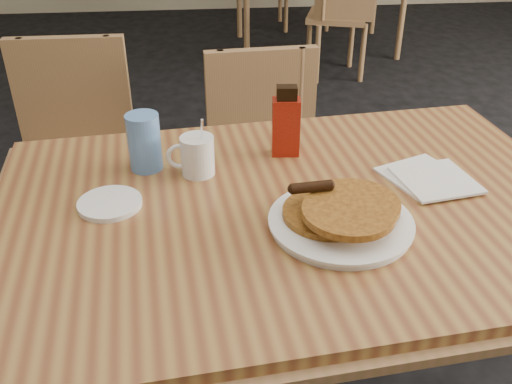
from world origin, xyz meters
TOP-DOWN VIEW (x-y plane):
  - main_table at (0.06, 0.08)m, footprint 1.41×1.03m
  - chair_main_far at (0.08, 0.79)m, footprint 0.41×0.41m
  - chair_neighbor_near at (0.83, 2.86)m, footprint 0.49×0.50m
  - chair_wall_extra at (-0.58, 0.88)m, footprint 0.40×0.40m
  - pancake_plate at (0.14, -0.02)m, footprint 0.29×0.29m
  - coffee_mug at (-0.15, 0.23)m, footprint 0.11×0.08m
  - syrup_bottle at (0.07, 0.31)m, footprint 0.07×0.05m
  - napkin_stack at (0.39, 0.14)m, footprint 0.22×0.23m
  - blue_tumbler at (-0.27, 0.27)m, footprint 0.09×0.09m
  - side_saucer at (-0.34, 0.10)m, footprint 0.15×0.15m

SIDE VIEW (x-z plane):
  - chair_main_far at x=0.08m, z-range 0.08..0.92m
  - chair_neighbor_near at x=0.83m, z-range 0.08..0.94m
  - chair_wall_extra at x=-0.58m, z-range 0.08..0.96m
  - main_table at x=0.06m, z-range 0.34..1.09m
  - napkin_stack at x=0.39m, z-range 0.75..0.76m
  - side_saucer at x=-0.34m, z-range 0.75..0.76m
  - pancake_plate at x=0.14m, z-range 0.73..0.82m
  - coffee_mug at x=-0.15m, z-range 0.73..0.87m
  - blue_tumbler at x=-0.27m, z-range 0.75..0.89m
  - syrup_bottle at x=0.07m, z-range 0.74..0.92m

